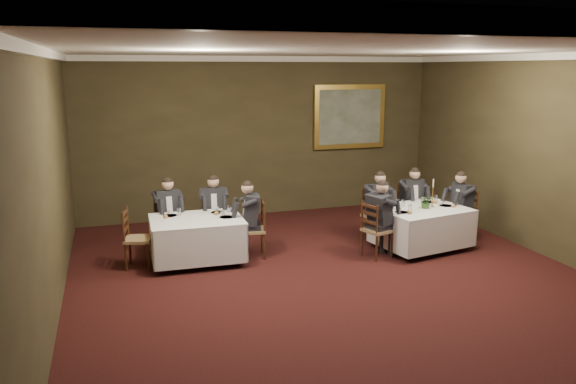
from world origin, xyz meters
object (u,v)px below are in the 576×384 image
chair_main_backright (410,220)px  chair_main_backleft (375,226)px  chair_sec_backleft (169,235)px  chair_sec_endright (253,241)px  chair_main_endleft (376,241)px  diner_main_endleft (377,229)px  centerpiece (426,201)px  chair_sec_backright (214,231)px  candlestick (433,196)px  table_second (197,236)px  diner_main_endright (462,215)px  diner_main_backleft (376,214)px  diner_main_backright (411,209)px  painting (350,117)px  diner_sec_backleft (168,223)px  chair_sec_endleft (138,251)px  diner_sec_backright (214,219)px  chair_main_endright (462,227)px  table_main (421,225)px  diner_sec_endright (253,228)px

chair_main_backright → chair_main_backleft: bearing=8.1°
chair_sec_backleft → chair_sec_endright: bearing=141.0°
chair_main_endleft → diner_main_endleft: size_ratio=0.74×
centerpiece → chair_sec_backleft: bearing=163.0°
chair_sec_backright → candlestick: size_ratio=1.88×
table_second → chair_sec_backleft: bearing=116.2°
diner_main_endleft → diner_main_endright: size_ratio=1.00×
diner_main_backleft → chair_main_endleft: 1.02m
diner_main_backright → chair_sec_backright: bearing=-8.7°
diner_main_endright → painting: bearing=13.2°
diner_sec_backleft → chair_sec_endleft: 0.99m
chair_main_backleft → diner_main_endleft: bearing=50.7°
chair_sec_backright → chair_sec_endleft: same height
diner_main_backleft → chair_sec_endright: (-2.47, -0.21, -0.23)m
chair_main_backleft → candlestick: 1.24m
table_second → chair_sec_endleft: size_ratio=1.59×
chair_sec_backright → diner_sec_backright: bearing=90.0°
chair_main_backleft → centerpiece: (0.62, -0.75, 0.62)m
diner_sec_backright → chair_sec_endright: 0.99m
chair_main_endright → diner_sec_backleft: (-5.40, 1.15, 0.23)m
candlestick → painting: (-0.24, 3.26, 1.19)m
diner_main_backleft → diner_sec_backright: 3.07m
chair_main_endleft → chair_sec_backleft: bearing=-129.5°
chair_main_backright → chair_sec_backleft: same height
chair_sec_endright → chair_sec_backleft: bearing=68.4°
diner_main_endleft → chair_main_endright: size_ratio=1.35×
chair_main_endleft → chair_sec_endleft: 4.07m
diner_main_backright → centerpiece: bearing=74.2°
table_main → diner_main_backleft: 0.91m
chair_main_endleft → chair_sec_endleft: same height
table_main → chair_main_backleft: bearing=127.7°
chair_main_backleft → centerpiece: 1.15m
diner_main_backleft → diner_main_endright: 1.63m
diner_main_endright → chair_sec_endleft: diner_main_endright is taller
diner_sec_backright → chair_main_backright: bearing=179.8°
chair_sec_endright → candlestick: 3.37m
chair_main_endright → diner_sec_backright: bearing=72.0°
chair_main_endright → chair_sec_backleft: (-5.40, 1.16, 0.00)m
chair_main_backleft → chair_sec_backright: size_ratio=1.00×
diner_main_endright → chair_main_endright: bearing=-90.0°
table_main → diner_main_backleft: size_ratio=1.32×
diner_sec_endright → diner_main_endleft: bearing=-98.6°
chair_sec_backright → painting: (3.58, 2.00, 1.86)m
chair_main_backleft → diner_main_backright: bearing=174.7°
chair_sec_endright → chair_main_backright: bearing=-74.0°
chair_main_backleft → chair_sec_backright: 3.07m
chair_main_backleft → diner_main_endright: diner_main_endright is taller
diner_sec_backleft → diner_sec_endright: same height
chair_main_endleft → centerpiece: 1.23m
diner_main_backright → chair_sec_endleft: bearing=1.3°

